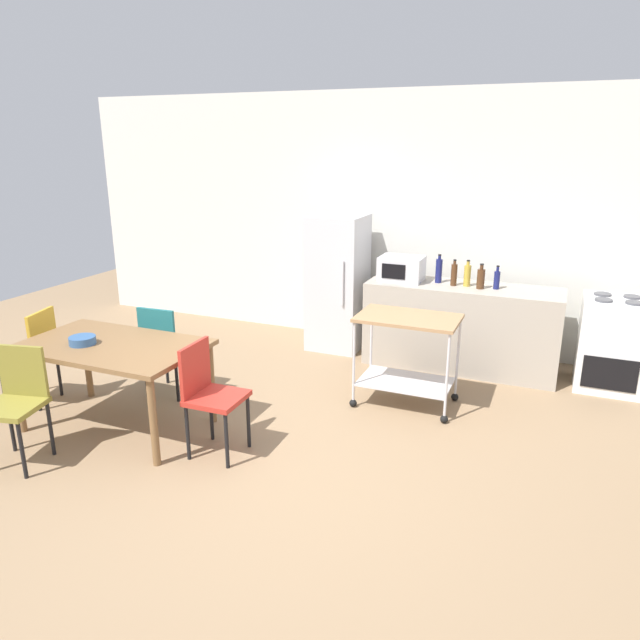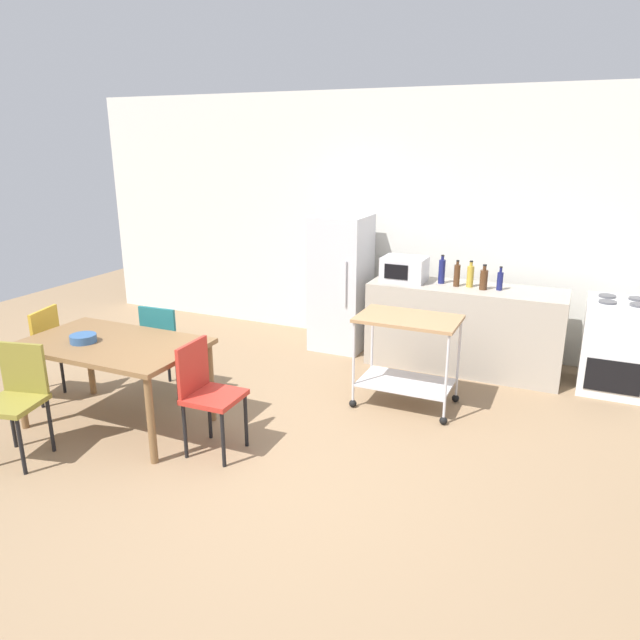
{
  "view_description": "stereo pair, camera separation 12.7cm",
  "coord_description": "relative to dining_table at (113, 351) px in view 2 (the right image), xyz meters",
  "views": [
    {
      "loc": [
        1.83,
        -3.47,
        2.37
      ],
      "look_at": [
        -0.14,
        1.2,
        0.8
      ],
      "focal_mm": 33.0,
      "sensor_mm": 36.0,
      "label": 1
    },
    {
      "loc": [
        1.94,
        -3.42,
        2.37
      ],
      "look_at": [
        -0.14,
        1.2,
        0.8
      ],
      "focal_mm": 33.0,
      "sensor_mm": 36.0,
      "label": 2
    }
  ],
  "objects": [
    {
      "name": "back_wall",
      "position": [
        1.53,
        3.13,
        0.78
      ],
      "size": [
        8.4,
        0.12,
        2.9
      ],
      "primitive_type": "cube",
      "color": "silver",
      "rests_on": "ground_plane"
    },
    {
      "name": "kitchen_cart",
      "position": [
        2.14,
        1.39,
        -0.1
      ],
      "size": [
        0.91,
        0.57,
        0.85
      ],
      "color": "#A37A51",
      "rests_on": "ground_plane"
    },
    {
      "name": "chair_red",
      "position": [
        0.97,
        -0.06,
        -0.15
      ],
      "size": [
        0.41,
        0.41,
        0.89
      ],
      "rotation": [
        0.0,
        0.0,
        1.6
      ],
      "color": "#B72D23",
      "rests_on": "ground_plane"
    },
    {
      "name": "ground_plane",
      "position": [
        1.53,
        -0.07,
        -0.67
      ],
      "size": [
        12.0,
        12.0,
        0.0
      ],
      "primitive_type": "plane",
      "color": "#8C7051"
    },
    {
      "name": "bottle_wine",
      "position": [
        2.32,
        2.5,
        0.35
      ],
      "size": [
        0.06,
        0.06,
        0.27
      ],
      "color": "#4C2D19",
      "rests_on": "kitchen_counter"
    },
    {
      "name": "stove_oven",
      "position": [
        3.88,
        2.55,
        -0.22
      ],
      "size": [
        0.6,
        0.61,
        0.92
      ],
      "color": "white",
      "rests_on": "ground_plane"
    },
    {
      "name": "chair_teal",
      "position": [
        -0.02,
        0.71,
        -0.15
      ],
      "size": [
        0.42,
        0.42,
        0.89
      ],
      "rotation": [
        0.0,
        0.0,
        3.2
      ],
      "color": "#1E666B",
      "rests_on": "ground_plane"
    },
    {
      "name": "refrigerator",
      "position": [
        0.98,
        2.63,
        0.1
      ],
      "size": [
        0.6,
        0.63,
        1.55
      ],
      "color": "silver",
      "rests_on": "ground_plane"
    },
    {
      "name": "chair_mustard",
      "position": [
        -1.02,
        0.1,
        -0.15
      ],
      "size": [
        0.48,
        0.48,
        0.89
      ],
      "rotation": [
        0.0,
        0.0,
        -1.33
      ],
      "color": "gold",
      "rests_on": "ground_plane"
    },
    {
      "name": "dining_table",
      "position": [
        0.0,
        0.0,
        0.0
      ],
      "size": [
        1.5,
        0.9,
        0.75
      ],
      "color": "brown",
      "rests_on": "ground_plane"
    },
    {
      "name": "bottle_hot_sauce",
      "position": [
        2.76,
        2.52,
        0.33
      ],
      "size": [
        0.06,
        0.06,
        0.24
      ],
      "color": "navy",
      "rests_on": "kitchen_counter"
    },
    {
      "name": "bottle_sesame_oil",
      "position": [
        2.15,
        2.57,
        0.36
      ],
      "size": [
        0.07,
        0.07,
        0.3
      ],
      "color": "navy",
      "rests_on": "kitchen_counter"
    },
    {
      "name": "fruit_bowl",
      "position": [
        -0.21,
        -0.1,
        0.11
      ],
      "size": [
        0.21,
        0.21,
        0.07
      ],
      "primitive_type": "cylinder",
      "color": "#33598C",
      "rests_on": "dining_table"
    },
    {
      "name": "bottle_soy_sauce",
      "position": [
        2.6,
        2.47,
        0.34
      ],
      "size": [
        0.08,
        0.08,
        0.26
      ],
      "color": "#4C2D19",
      "rests_on": "kitchen_counter"
    },
    {
      "name": "chair_olive",
      "position": [
        -0.29,
        -0.72,
        -0.15
      ],
      "size": [
        0.48,
        0.48,
        0.89
      ],
      "rotation": [
        0.0,
        0.0,
        0.23
      ],
      "color": "olive",
      "rests_on": "ground_plane"
    },
    {
      "name": "microwave",
      "position": [
        1.76,
        2.51,
        0.36
      ],
      "size": [
        0.46,
        0.35,
        0.26
      ],
      "color": "silver",
      "rests_on": "kitchen_counter"
    },
    {
      "name": "bottle_olive_oil",
      "position": [
        2.46,
        2.53,
        0.35
      ],
      "size": [
        0.07,
        0.07,
        0.27
      ],
      "color": "gold",
      "rests_on": "kitchen_counter"
    },
    {
      "name": "kitchen_counter",
      "position": [
        2.43,
        2.53,
        -0.22
      ],
      "size": [
        2.0,
        0.64,
        0.9
      ],
      "primitive_type": "cube",
      "color": "#A89E8E",
      "rests_on": "ground_plane"
    }
  ]
}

